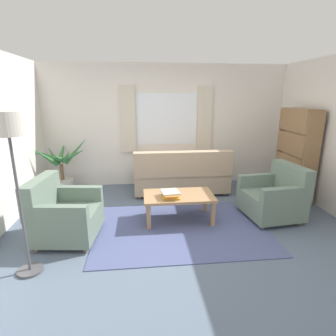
{
  "coord_description": "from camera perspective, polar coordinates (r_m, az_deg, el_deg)",
  "views": [
    {
      "loc": [
        -0.58,
        -3.61,
        1.95
      ],
      "look_at": [
        -0.13,
        0.7,
        0.77
      ],
      "focal_mm": 28.45,
      "sensor_mm": 36.0,
      "label": 1
    }
  ],
  "objects": [
    {
      "name": "ground_plane",
      "position": [
        4.15,
        2.82,
        -12.81
      ],
      "size": [
        6.24,
        6.24,
        0.0
      ],
      "primitive_type": "plane",
      "color": "slate"
    },
    {
      "name": "standing_lamp",
      "position": [
        3.1,
        -30.79,
        4.98
      ],
      "size": [
        0.33,
        0.33,
        1.81
      ],
      "color": "#4C4C51",
      "rests_on": "ground_plane"
    },
    {
      "name": "wall_back",
      "position": [
        5.93,
        -0.39,
        9.01
      ],
      "size": [
        5.32,
        0.12,
        2.6
      ],
      "primitive_type": "cube",
      "color": "silver",
      "rests_on": "ground_plane"
    },
    {
      "name": "bookshelf",
      "position": [
        5.62,
        25.58,
        2.92
      ],
      "size": [
        0.3,
        0.94,
        1.72
      ],
      "rotation": [
        0.0,
        0.0,
        1.57
      ],
      "color": "olive",
      "rests_on": "ground_plane"
    },
    {
      "name": "armchair_left",
      "position": [
        4.02,
        -21.56,
        -9.24
      ],
      "size": [
        0.91,
        0.92,
        0.88
      ],
      "rotation": [
        0.0,
        0.0,
        1.46
      ],
      "color": "slate",
      "rests_on": "ground_plane"
    },
    {
      "name": "potted_plant",
      "position": [
        5.78,
        -21.8,
        -0.68
      ],
      "size": [
        1.16,
        1.19,
        1.12
      ],
      "color": "#B7B2A8",
      "rests_on": "ground_plane"
    },
    {
      "name": "armchair_right",
      "position": [
        4.7,
        21.86,
        -5.73
      ],
      "size": [
        0.91,
        0.93,
        0.88
      ],
      "rotation": [
        0.0,
        0.0,
        -1.46
      ],
      "color": "slate",
      "rests_on": "ground_plane"
    },
    {
      "name": "couch",
      "position": [
        5.44,
        2.87,
        -1.63
      ],
      "size": [
        1.9,
        0.82,
        0.92
      ],
      "rotation": [
        0.0,
        0.0,
        3.14
      ],
      "color": "tan",
      "rests_on": "ground_plane"
    },
    {
      "name": "window_with_curtains",
      "position": [
        5.84,
        -0.31,
        10.39
      ],
      "size": [
        1.98,
        0.07,
        1.4
      ],
      "color": "white"
    },
    {
      "name": "area_rug",
      "position": [
        4.14,
        2.82,
        -12.73
      ],
      "size": [
        2.54,
        1.81,
        0.01
      ],
      "primitive_type": "cube",
      "color": "#4C5684",
      "rests_on": "ground_plane"
    },
    {
      "name": "coffee_table",
      "position": [
        4.24,
        2.34,
        -6.43
      ],
      "size": [
        1.1,
        0.64,
        0.44
      ],
      "color": "#A87F56",
      "rests_on": "ground_plane"
    },
    {
      "name": "book_stack_on_table",
      "position": [
        4.09,
        0.51,
        -5.63
      ],
      "size": [
        0.29,
        0.33,
        0.1
      ],
      "color": "gold",
      "rests_on": "coffee_table"
    }
  ]
}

